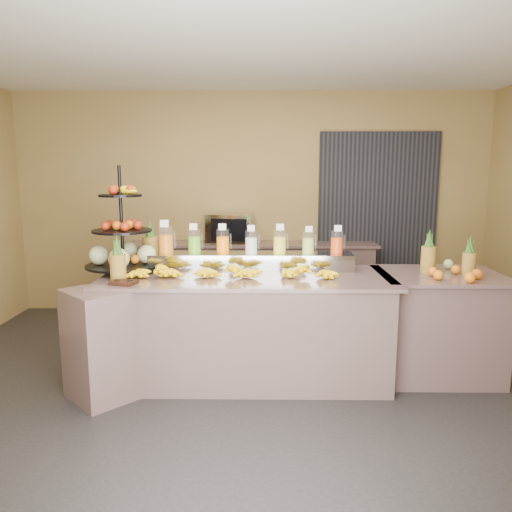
{
  "coord_description": "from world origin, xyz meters",
  "views": [
    {
      "loc": [
        0.13,
        -3.92,
        1.84
      ],
      "look_at": [
        0.08,
        0.3,
        1.1
      ],
      "focal_mm": 35.0,
      "sensor_mm": 36.0,
      "label": 1
    }
  ],
  "objects_px": {
    "condiment_caddy": "(124,283)",
    "oven_warmer": "(230,228)",
    "right_fruit_pile": "(450,268)",
    "banana_heap": "(230,270)",
    "fruit_stand": "(128,245)",
    "pitcher_tray": "(251,261)"
  },
  "relations": [
    {
      "from": "fruit_stand",
      "to": "condiment_caddy",
      "type": "xyz_separation_m",
      "value": [
        0.1,
        -0.53,
        -0.22
      ]
    },
    {
      "from": "oven_warmer",
      "to": "pitcher_tray",
      "type": "bearing_deg",
      "value": -72.16
    },
    {
      "from": "right_fruit_pile",
      "to": "condiment_caddy",
      "type": "bearing_deg",
      "value": -172.75
    },
    {
      "from": "banana_heap",
      "to": "fruit_stand",
      "type": "bearing_deg",
      "value": 166.01
    },
    {
      "from": "right_fruit_pile",
      "to": "banana_heap",
      "type": "bearing_deg",
      "value": -178.4
    },
    {
      "from": "condiment_caddy",
      "to": "right_fruit_pile",
      "type": "bearing_deg",
      "value": 7.25
    },
    {
      "from": "fruit_stand",
      "to": "condiment_caddy",
      "type": "bearing_deg",
      "value": -80.84
    },
    {
      "from": "fruit_stand",
      "to": "oven_warmer",
      "type": "xyz_separation_m",
      "value": [
        0.8,
        1.77,
        -0.06
      ]
    },
    {
      "from": "pitcher_tray",
      "to": "fruit_stand",
      "type": "bearing_deg",
      "value": -174.76
    },
    {
      "from": "banana_heap",
      "to": "fruit_stand",
      "type": "xyz_separation_m",
      "value": [
        -0.93,
        0.23,
        0.18
      ]
    },
    {
      "from": "fruit_stand",
      "to": "oven_warmer",
      "type": "height_order",
      "value": "fruit_stand"
    },
    {
      "from": "pitcher_tray",
      "to": "right_fruit_pile",
      "type": "height_order",
      "value": "right_fruit_pile"
    },
    {
      "from": "pitcher_tray",
      "to": "fruit_stand",
      "type": "height_order",
      "value": "fruit_stand"
    },
    {
      "from": "banana_heap",
      "to": "oven_warmer",
      "type": "xyz_separation_m",
      "value": [
        -0.13,
        2.0,
        0.12
      ]
    },
    {
      "from": "right_fruit_pile",
      "to": "pitcher_tray",
      "type": "bearing_deg",
      "value": 170.73
    },
    {
      "from": "oven_warmer",
      "to": "condiment_caddy",
      "type": "bearing_deg",
      "value": -99.53
    },
    {
      "from": "condiment_caddy",
      "to": "oven_warmer",
      "type": "distance_m",
      "value": 2.41
    },
    {
      "from": "fruit_stand",
      "to": "condiment_caddy",
      "type": "height_order",
      "value": "fruit_stand"
    },
    {
      "from": "pitcher_tray",
      "to": "right_fruit_pile",
      "type": "xyz_separation_m",
      "value": [
        1.72,
        -0.28,
        -0.0
      ]
    },
    {
      "from": "condiment_caddy",
      "to": "oven_warmer",
      "type": "relative_size",
      "value": 0.35
    },
    {
      "from": "fruit_stand",
      "to": "right_fruit_pile",
      "type": "height_order",
      "value": "fruit_stand"
    },
    {
      "from": "fruit_stand",
      "to": "right_fruit_pile",
      "type": "xyz_separation_m",
      "value": [
        2.82,
        -0.18,
        -0.16
      ]
    }
  ]
}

